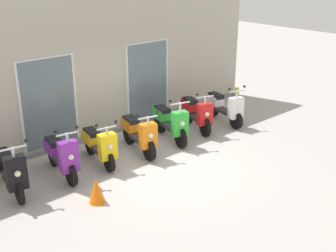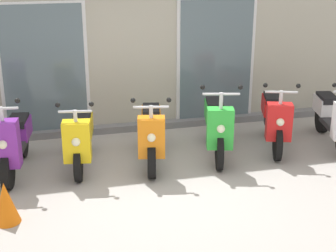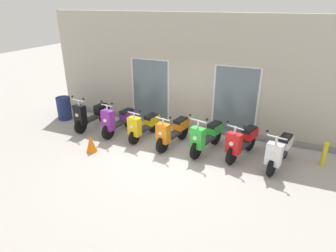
{
  "view_description": "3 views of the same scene",
  "coord_description": "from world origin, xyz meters",
  "px_view_note": "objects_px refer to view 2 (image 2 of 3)",
  "views": [
    {
      "loc": [
        -5.87,
        -6.92,
        4.43
      ],
      "look_at": [
        0.61,
        0.42,
        0.61
      ],
      "focal_mm": 46.29,
      "sensor_mm": 36.0,
      "label": 1
    },
    {
      "loc": [
        -1.47,
        -6.13,
        3.14
      ],
      "look_at": [
        0.25,
        0.79,
        0.55
      ],
      "focal_mm": 53.44,
      "sensor_mm": 36.0,
      "label": 2
    },
    {
      "loc": [
        3.0,
        -6.64,
        4.12
      ],
      "look_at": [
        -0.05,
        0.48,
        0.76
      ],
      "focal_mm": 30.89,
      "sensor_mm": 36.0,
      "label": 3
    }
  ],
  "objects_px": {
    "scooter_red": "(275,119)",
    "scooter_white": "(334,118)",
    "scooter_purple": "(13,142)",
    "traffic_cone": "(6,203)",
    "scooter_green": "(217,125)",
    "scooter_yellow": "(80,137)",
    "scooter_orange": "(151,133)"
  },
  "relations": [
    {
      "from": "scooter_red",
      "to": "scooter_white",
      "type": "distance_m",
      "value": 1.02
    },
    {
      "from": "scooter_purple",
      "to": "scooter_white",
      "type": "relative_size",
      "value": 0.99
    },
    {
      "from": "scooter_orange",
      "to": "scooter_red",
      "type": "relative_size",
      "value": 1.04
    },
    {
      "from": "scooter_purple",
      "to": "scooter_green",
      "type": "bearing_deg",
      "value": -1.45
    },
    {
      "from": "scooter_yellow",
      "to": "scooter_orange",
      "type": "relative_size",
      "value": 0.94
    },
    {
      "from": "scooter_purple",
      "to": "scooter_yellow",
      "type": "distance_m",
      "value": 0.96
    },
    {
      "from": "scooter_green",
      "to": "scooter_white",
      "type": "distance_m",
      "value": 2.03
    },
    {
      "from": "scooter_red",
      "to": "scooter_green",
      "type": "bearing_deg",
      "value": -176.18
    },
    {
      "from": "scooter_yellow",
      "to": "traffic_cone",
      "type": "bearing_deg",
      "value": -124.98
    },
    {
      "from": "scooter_green",
      "to": "traffic_cone",
      "type": "relative_size",
      "value": 3.17
    },
    {
      "from": "scooter_purple",
      "to": "scooter_white",
      "type": "distance_m",
      "value": 5.09
    },
    {
      "from": "scooter_yellow",
      "to": "scooter_red",
      "type": "relative_size",
      "value": 0.98
    },
    {
      "from": "scooter_red",
      "to": "scooter_yellow",
      "type": "bearing_deg",
      "value": 179.74
    },
    {
      "from": "scooter_white",
      "to": "scooter_yellow",
      "type": "bearing_deg",
      "value": 178.16
    },
    {
      "from": "scooter_orange",
      "to": "traffic_cone",
      "type": "relative_size",
      "value": 3.09
    },
    {
      "from": "scooter_red",
      "to": "traffic_cone",
      "type": "xyz_separation_m",
      "value": [
        -4.12,
        -1.42,
        -0.24
      ]
    },
    {
      "from": "scooter_purple",
      "to": "traffic_cone",
      "type": "height_order",
      "value": "scooter_purple"
    },
    {
      "from": "scooter_green",
      "to": "traffic_cone",
      "type": "bearing_deg",
      "value": -156.46
    },
    {
      "from": "scooter_green",
      "to": "traffic_cone",
      "type": "distance_m",
      "value": 3.4
    },
    {
      "from": "scooter_orange",
      "to": "scooter_white",
      "type": "relative_size",
      "value": 0.99
    },
    {
      "from": "scooter_purple",
      "to": "scooter_green",
      "type": "relative_size",
      "value": 0.97
    },
    {
      "from": "scooter_green",
      "to": "scooter_white",
      "type": "xyz_separation_m",
      "value": [
        2.03,
        -0.05,
        -0.04
      ]
    },
    {
      "from": "scooter_yellow",
      "to": "scooter_red",
      "type": "height_order",
      "value": "scooter_red"
    },
    {
      "from": "scooter_green",
      "to": "scooter_yellow",
      "type": "bearing_deg",
      "value": 177.77
    },
    {
      "from": "scooter_orange",
      "to": "scooter_red",
      "type": "xyz_separation_m",
      "value": [
        2.06,
        0.1,
        0.03
      ]
    },
    {
      "from": "scooter_orange",
      "to": "traffic_cone",
      "type": "bearing_deg",
      "value": -147.31
    },
    {
      "from": "scooter_purple",
      "to": "scooter_orange",
      "type": "xyz_separation_m",
      "value": [
        2.01,
        -0.11,
        -0.01
      ]
    },
    {
      "from": "scooter_yellow",
      "to": "scooter_orange",
      "type": "bearing_deg",
      "value": -6.28
    },
    {
      "from": "scooter_red",
      "to": "scooter_white",
      "type": "bearing_deg",
      "value": -6.65
    },
    {
      "from": "scooter_yellow",
      "to": "traffic_cone",
      "type": "xyz_separation_m",
      "value": [
        -1.01,
        -1.44,
        -0.2
      ]
    },
    {
      "from": "scooter_red",
      "to": "scooter_white",
      "type": "height_order",
      "value": "scooter_red"
    },
    {
      "from": "scooter_green",
      "to": "scooter_purple",
      "type": "bearing_deg",
      "value": 178.55
    }
  ]
}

